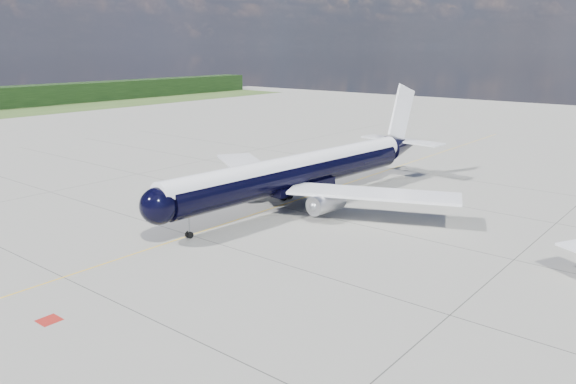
% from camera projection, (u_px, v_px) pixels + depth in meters
% --- Properties ---
extents(ground, '(320.00, 320.00, 0.00)m').
position_uv_depth(ground, '(302.00, 198.00, 76.63)').
color(ground, gray).
rests_on(ground, ground).
extents(taxiway_centerline, '(0.16, 160.00, 0.01)m').
position_uv_depth(taxiway_centerline, '(278.00, 206.00, 72.88)').
color(taxiway_centerline, yellow).
rests_on(taxiway_centerline, ground).
extents(red_marking, '(1.60, 1.60, 0.01)m').
position_uv_depth(red_marking, '(49.00, 320.00, 42.47)').
color(red_marking, maroon).
rests_on(red_marking, ground).
extents(main_airliner, '(41.56, 50.75, 14.65)m').
position_uv_depth(main_airliner, '(304.00, 171.00, 72.55)').
color(main_airliner, black).
rests_on(main_airliner, ground).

